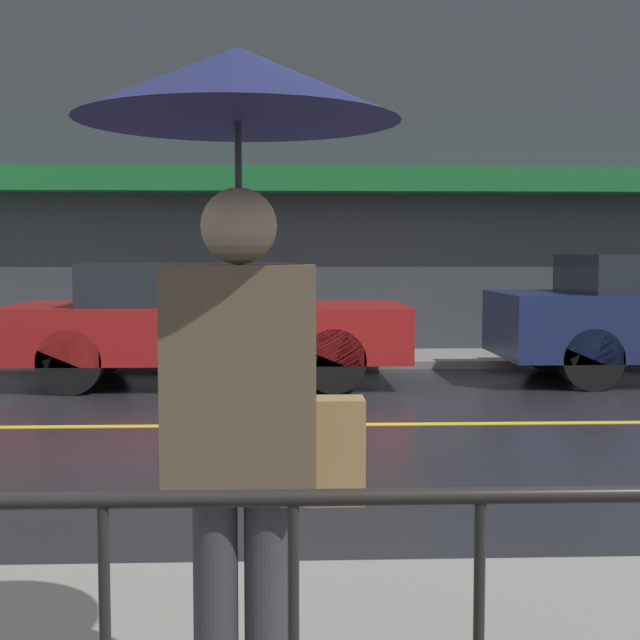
% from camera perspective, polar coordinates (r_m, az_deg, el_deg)
% --- Properties ---
extents(ground_plane, '(80.00, 80.00, 0.00)m').
position_cam_1_polar(ground_plane, '(8.03, 0.62, -6.73)').
color(ground_plane, black).
extents(sidewalk_far, '(28.00, 1.61, 0.10)m').
position_cam_1_polar(sidewalk_far, '(12.58, -0.46, -2.49)').
color(sidewalk_far, gray).
rests_on(sidewalk_far, ground_plane).
extents(lane_marking, '(25.20, 0.12, 0.01)m').
position_cam_1_polar(lane_marking, '(8.03, 0.62, -6.70)').
color(lane_marking, gold).
rests_on(lane_marking, ground_plane).
extents(building_storefront, '(28.00, 0.85, 6.17)m').
position_cam_1_polar(building_storefront, '(13.51, -0.60, 10.76)').
color(building_storefront, '#383D42').
rests_on(building_storefront, ground_plane).
extents(pedestrian, '(0.90, 0.90, 2.00)m').
position_cam_1_polar(pedestrian, '(2.50, -5.06, 6.21)').
color(pedestrian, '#333338').
rests_on(pedestrian, sidewalk_near).
extents(car_red, '(4.63, 1.93, 1.42)m').
position_cam_1_polar(car_red, '(10.64, -7.37, 0.01)').
color(car_red, maroon).
rests_on(car_red, ground_plane).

